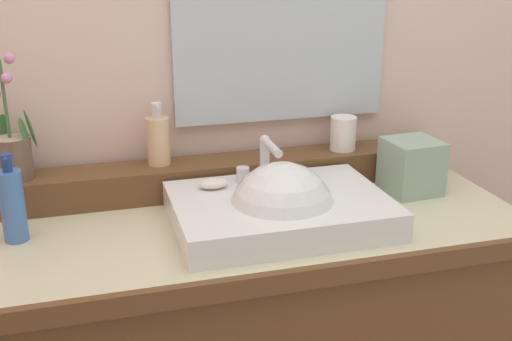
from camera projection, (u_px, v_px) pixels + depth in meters
name	position (u px, v px, depth m)	size (l,w,h in m)	color
wall_back	(204.00, 24.00, 1.69)	(3.20, 0.20, 2.50)	beige
back_ledge	(222.00, 175.00, 1.65)	(1.26, 0.12, 0.08)	brown
sink_basin	(281.00, 213.00, 1.45)	(0.49, 0.35, 0.27)	white
soap_bar	(213.00, 184.00, 1.49)	(0.07, 0.04, 0.02)	silver
potted_plant	(12.00, 151.00, 1.49)	(0.11, 0.10, 0.30)	brown
soap_dispenser	(158.00, 139.00, 1.59)	(0.06, 0.06, 0.16)	#DEB687
tumbler_cup	(343.00, 133.00, 1.71)	(0.07, 0.07, 0.09)	white
lotion_bottle	(12.00, 204.00, 1.36)	(0.05, 0.05, 0.20)	#4371B1
tissue_box	(411.00, 166.00, 1.64)	(0.13, 0.13, 0.14)	#8DA691
mirror	(282.00, 25.00, 1.64)	(0.58, 0.02, 0.50)	silver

